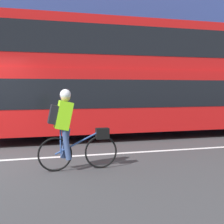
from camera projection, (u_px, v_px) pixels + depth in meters
name	position (u px, v px, depth m)	size (l,w,h in m)	color
bus	(157.00, 75.00, 10.75)	(11.59, 2.44, 3.73)	black
cyclist_on_bike	(70.00, 127.00, 6.09)	(1.59, 0.32, 1.60)	black
street_sign_post	(21.00, 88.00, 12.32)	(0.36, 0.09, 2.69)	#59595B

